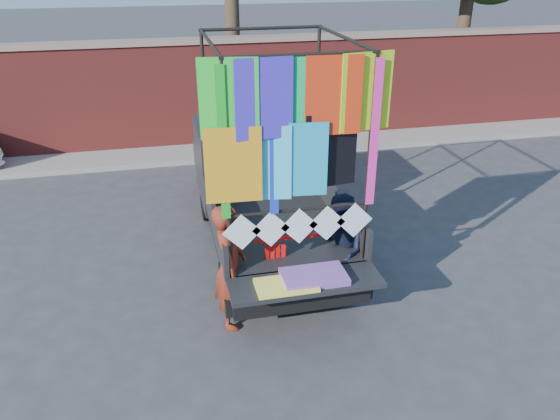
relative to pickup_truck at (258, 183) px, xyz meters
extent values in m
plane|color=#38383A|center=(-0.48, -2.23, -0.88)|extent=(90.00, 90.00, 0.00)
cube|color=maroon|center=(-0.48, 4.77, 0.37)|extent=(30.00, 0.35, 2.50)
cube|color=gray|center=(-0.48, 4.77, 1.67)|extent=(30.00, 0.45, 0.12)
cube|color=gray|center=(-0.48, 4.07, -0.82)|extent=(30.00, 1.20, 0.12)
cylinder|color=#38281C|center=(0.52, 5.97, 1.85)|extent=(0.36, 0.36, 5.46)
cylinder|color=#38281C|center=(7.02, 5.97, 1.39)|extent=(0.36, 0.36, 4.55)
cylinder|color=black|center=(-0.81, 0.62, -0.54)|extent=(0.23, 0.69, 0.69)
cylinder|color=black|center=(-0.81, -2.18, -0.54)|extent=(0.23, 0.69, 0.69)
cylinder|color=black|center=(0.81, 0.62, -0.54)|extent=(0.23, 0.69, 0.69)
cylinder|color=black|center=(0.81, -2.18, -0.54)|extent=(0.23, 0.69, 0.69)
cube|color=black|center=(0.00, -0.83, -0.36)|extent=(1.77, 4.37, 0.31)
cube|color=black|center=(0.00, -1.61, -0.07)|extent=(1.87, 2.39, 0.10)
cube|color=black|center=(-0.91, -1.61, 0.16)|extent=(0.06, 2.39, 0.47)
cube|color=black|center=(0.92, -1.61, 0.16)|extent=(0.06, 2.39, 0.47)
cube|color=black|center=(0.00, -0.44, 0.16)|extent=(1.87, 0.06, 0.47)
cube|color=black|center=(0.00, 0.57, 0.21)|extent=(1.87, 1.66, 1.30)
cube|color=#8C9EAD|center=(0.00, 0.10, 0.63)|extent=(1.66, 0.06, 0.57)
cube|color=#8C9EAD|center=(0.00, 1.35, 0.42)|extent=(1.66, 0.10, 0.73)
cube|color=black|center=(0.00, 1.72, -0.05)|extent=(1.82, 0.94, 0.57)
cube|color=black|center=(0.00, -3.07, -0.05)|extent=(1.87, 0.57, 0.06)
cube|color=black|center=(0.00, -2.83, -0.44)|extent=(1.92, 0.16, 0.19)
cylinder|color=black|center=(-0.85, -2.70, 1.28)|extent=(0.05, 0.05, 2.60)
cylinder|color=black|center=(-0.85, -0.52, 1.28)|extent=(0.05, 0.05, 2.60)
cylinder|color=black|center=(0.85, -2.70, 1.28)|extent=(0.05, 0.05, 2.60)
cylinder|color=black|center=(0.85, -0.52, 1.28)|extent=(0.05, 0.05, 2.60)
cylinder|color=black|center=(0.00, -2.70, 2.58)|extent=(1.77, 0.05, 0.05)
cylinder|color=black|center=(0.00, -0.52, 2.58)|extent=(1.77, 0.05, 0.05)
cylinder|color=black|center=(-0.85, -1.61, 2.58)|extent=(0.05, 2.23, 0.05)
cylinder|color=black|center=(0.85, -1.61, 2.58)|extent=(0.05, 2.23, 0.05)
cylinder|color=black|center=(0.00, -2.70, 0.76)|extent=(1.77, 0.04, 0.04)
cube|color=green|center=(-0.78, -2.72, 2.11)|extent=(0.64, 0.02, 0.88)
cube|color=#3C2BDB|center=(-0.39, -2.76, 2.11)|extent=(0.64, 0.02, 0.88)
cube|color=#0CB25C|center=(0.00, -2.72, 2.11)|extent=(0.64, 0.02, 0.88)
cube|color=red|center=(0.39, -2.76, 2.11)|extent=(0.64, 0.02, 0.88)
cube|color=#B9F019|center=(0.78, -2.72, 2.11)|extent=(0.64, 0.02, 0.88)
cube|color=orange|center=(-0.78, -2.76, 1.44)|extent=(0.64, 0.02, 0.88)
cube|color=#34D1F8|center=(-0.39, -2.72, 1.44)|extent=(0.64, 0.02, 0.88)
cube|color=#179ED1|center=(0.00, -2.76, 1.44)|extent=(0.64, 0.02, 0.88)
cube|color=black|center=(0.39, -2.72, 1.44)|extent=(0.64, 0.02, 0.88)
cube|color=green|center=(-0.88, -2.74, 1.64)|extent=(0.10, 0.01, 1.77)
cube|color=#F929A6|center=(0.88, -2.74, 1.64)|extent=(0.10, 0.01, 1.77)
cube|color=#1A33EA|center=(-0.31, -2.74, 1.64)|extent=(0.10, 0.01, 1.77)
cube|color=white|center=(-0.71, -2.73, 0.55)|extent=(0.47, 0.01, 0.47)
cube|color=white|center=(-0.35, -2.73, 0.55)|extent=(0.47, 0.01, 0.47)
cube|color=white|center=(0.00, -2.73, 0.55)|extent=(0.47, 0.01, 0.47)
cube|color=white|center=(0.35, -2.73, 0.55)|extent=(0.47, 0.01, 0.47)
cube|color=white|center=(0.71, -2.73, 0.55)|extent=(0.47, 0.01, 0.47)
cube|color=#E13268|center=(0.10, -3.07, 0.02)|extent=(0.78, 0.47, 0.08)
cube|color=#FFF850|center=(-0.26, -3.14, 0.00)|extent=(0.73, 0.42, 0.04)
imported|color=maroon|center=(-0.84, -2.53, -0.03)|extent=(0.51, 0.68, 1.70)
imported|color=black|center=(0.69, -2.35, -0.09)|extent=(0.64, 0.80, 1.59)
cube|color=red|center=(-0.08, -2.44, 0.25)|extent=(0.87, 0.06, 0.04)
cube|color=red|center=(-0.35, -2.46, -0.03)|extent=(0.05, 0.02, 0.50)
cube|color=red|center=(-0.28, -2.46, -0.05)|extent=(0.05, 0.02, 0.50)
cube|color=red|center=(-0.21, -2.46, -0.07)|extent=(0.05, 0.02, 0.50)
cube|color=red|center=(-0.13, -2.46, -0.09)|extent=(0.05, 0.02, 0.50)
camera|label=1|loc=(-1.55, -8.41, 3.60)|focal=35.00mm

